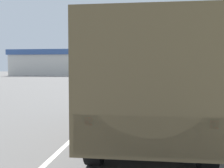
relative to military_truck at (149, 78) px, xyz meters
The scene contains 8 objects.
ground_plane 29.95m from the military_truck, 93.81° to the left, with size 180.00×180.00×0.00m, color #565451.
lane_centre_stripe 29.95m from the military_truck, 93.81° to the left, with size 0.12×120.00×0.00m.
sidewalk_right 29.99m from the military_truck, 85.19° to the left, with size 1.80×120.00×0.12m.
grass_strip_right 30.68m from the military_truck, 76.96° to the left, with size 7.00×120.00×0.02m.
military_truck is the anchor object (origin of this frame).
car_nearest_ahead 14.16m from the military_truck, 89.54° to the left, with size 1.90×3.95×1.49m.
car_second_ahead 28.00m from the military_truck, 90.91° to the left, with size 1.71×4.15×1.62m.
building_distant 62.53m from the military_truck, 111.05° to the left, with size 18.72×13.04×5.94m.
Camera 1 is at (1.97, 2.67, 1.87)m, focal length 45.00 mm.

